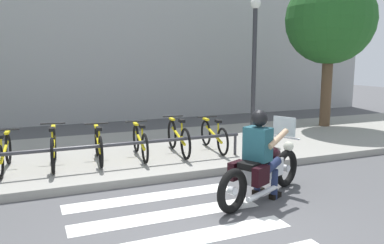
{
  "coord_description": "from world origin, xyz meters",
  "views": [
    {
      "loc": [
        -1.98,
        -4.21,
        2.22
      ],
      "look_at": [
        0.92,
        2.64,
        1.01
      ],
      "focal_mm": 36.38,
      "sensor_mm": 36.0,
      "label": 1
    }
  ],
  "objects_px": {
    "rider": "(260,148)",
    "bicycle_4": "(178,138)",
    "tree_near_rack": "(330,20)",
    "street_lamp": "(254,55)",
    "bicycle_0": "(4,153)",
    "bicycle_3": "(140,142)",
    "bike_rack": "(126,145)",
    "bicycle_2": "(99,145)",
    "bicycle_5": "(214,136)",
    "bicycle_1": "(53,148)",
    "motorcycle": "(263,170)"
  },
  "relations": [
    {
      "from": "rider",
      "to": "bicycle_2",
      "type": "bearing_deg",
      "value": 126.56
    },
    {
      "from": "bicycle_1",
      "to": "street_lamp",
      "type": "height_order",
      "value": "street_lamp"
    },
    {
      "from": "motorcycle",
      "to": "bicycle_4",
      "type": "xyz_separation_m",
      "value": [
        -0.39,
        2.73,
        0.05
      ]
    },
    {
      "from": "bicycle_4",
      "to": "bicycle_3",
      "type": "bearing_deg",
      "value": 179.94
    },
    {
      "from": "rider",
      "to": "bicycle_5",
      "type": "height_order",
      "value": "rider"
    },
    {
      "from": "bicycle_2",
      "to": "bicycle_3",
      "type": "distance_m",
      "value": 0.86
    },
    {
      "from": "bicycle_2",
      "to": "bicycle_4",
      "type": "distance_m",
      "value": 1.73
    },
    {
      "from": "rider",
      "to": "bicycle_3",
      "type": "height_order",
      "value": "rider"
    },
    {
      "from": "rider",
      "to": "bicycle_2",
      "type": "relative_size",
      "value": 0.91
    },
    {
      "from": "bike_rack",
      "to": "street_lamp",
      "type": "distance_m",
      "value": 4.68
    },
    {
      "from": "bicycle_4",
      "to": "bike_rack",
      "type": "bearing_deg",
      "value": -156.87
    },
    {
      "from": "motorcycle",
      "to": "bike_rack",
      "type": "bearing_deg",
      "value": 127.77
    },
    {
      "from": "bicycle_2",
      "to": "bicycle_3",
      "type": "relative_size",
      "value": 0.98
    },
    {
      "from": "bicycle_0",
      "to": "bicycle_2",
      "type": "xyz_separation_m",
      "value": [
        1.73,
        -0.0,
        0.01
      ]
    },
    {
      "from": "bicycle_3",
      "to": "bicycle_4",
      "type": "relative_size",
      "value": 0.94
    },
    {
      "from": "bicycle_5",
      "to": "bicycle_0",
      "type": "bearing_deg",
      "value": -180.0
    },
    {
      "from": "tree_near_rack",
      "to": "street_lamp",
      "type": "bearing_deg",
      "value": -172.07
    },
    {
      "from": "tree_near_rack",
      "to": "rider",
      "type": "bearing_deg",
      "value": -139.82
    },
    {
      "from": "bicycle_0",
      "to": "bicycle_4",
      "type": "relative_size",
      "value": 0.94
    },
    {
      "from": "bicycle_4",
      "to": "bicycle_5",
      "type": "bearing_deg",
      "value": 0.08
    },
    {
      "from": "bike_rack",
      "to": "bicycle_5",
      "type": "bearing_deg",
      "value": 14.4
    },
    {
      "from": "rider",
      "to": "bicycle_3",
      "type": "distance_m",
      "value": 3.03
    },
    {
      "from": "rider",
      "to": "bicycle_2",
      "type": "distance_m",
      "value": 3.46
    },
    {
      "from": "bicycle_0",
      "to": "bicycle_3",
      "type": "height_order",
      "value": "bicycle_3"
    },
    {
      "from": "bicycle_1",
      "to": "tree_near_rack",
      "type": "xyz_separation_m",
      "value": [
        8.12,
        1.63,
        2.85
      ]
    },
    {
      "from": "rider",
      "to": "bicycle_0",
      "type": "height_order",
      "value": "rider"
    },
    {
      "from": "bicycle_3",
      "to": "bicycle_5",
      "type": "xyz_separation_m",
      "value": [
        1.73,
        0.0,
        -0.0
      ]
    },
    {
      "from": "bicycle_2",
      "to": "bicycle_3",
      "type": "height_order",
      "value": "bicycle_2"
    },
    {
      "from": "bicycle_0",
      "to": "bicycle_1",
      "type": "relative_size",
      "value": 0.94
    },
    {
      "from": "bicycle_0",
      "to": "tree_near_rack",
      "type": "height_order",
      "value": "tree_near_rack"
    },
    {
      "from": "rider",
      "to": "bicycle_0",
      "type": "bearing_deg",
      "value": 143.8
    },
    {
      "from": "rider",
      "to": "bicycle_4",
      "type": "bearing_deg",
      "value": 96.65
    },
    {
      "from": "bike_rack",
      "to": "rider",
      "type": "bearing_deg",
      "value": -53.78
    },
    {
      "from": "bicycle_1",
      "to": "bicycle_3",
      "type": "distance_m",
      "value": 1.73
    },
    {
      "from": "bicycle_5",
      "to": "street_lamp",
      "type": "bearing_deg",
      "value": 34.48
    },
    {
      "from": "bicycle_2",
      "to": "bicycle_5",
      "type": "height_order",
      "value": "bicycle_2"
    },
    {
      "from": "bicycle_0",
      "to": "street_lamp",
      "type": "distance_m",
      "value": 6.5
    },
    {
      "from": "rider",
      "to": "bicycle_4",
      "type": "distance_m",
      "value": 2.8
    },
    {
      "from": "bicycle_3",
      "to": "bike_rack",
      "type": "distance_m",
      "value": 0.71
    },
    {
      "from": "rider",
      "to": "bicycle_3",
      "type": "relative_size",
      "value": 0.88
    },
    {
      "from": "bicycle_0",
      "to": "bicycle_2",
      "type": "bearing_deg",
      "value": -0.02
    },
    {
      "from": "bicycle_0",
      "to": "bicycle_5",
      "type": "bearing_deg",
      "value": 0.0
    },
    {
      "from": "bicycle_0",
      "to": "bicycle_2",
      "type": "relative_size",
      "value": 1.02
    },
    {
      "from": "bicycle_3",
      "to": "bicycle_4",
      "type": "height_order",
      "value": "bicycle_4"
    },
    {
      "from": "rider",
      "to": "tree_near_rack",
      "type": "distance_m",
      "value": 7.26
    },
    {
      "from": "bicycle_4",
      "to": "bicycle_0",
      "type": "bearing_deg",
      "value": 179.98
    },
    {
      "from": "bicycle_0",
      "to": "street_lamp",
      "type": "xyz_separation_m",
      "value": [
        6.11,
        1.23,
        1.84
      ]
    },
    {
      "from": "motorcycle",
      "to": "tree_near_rack",
      "type": "distance_m",
      "value": 7.33
    },
    {
      "from": "bicycle_4",
      "to": "tree_near_rack",
      "type": "relative_size",
      "value": 0.37
    },
    {
      "from": "street_lamp",
      "to": "bicycle_0",
      "type": "bearing_deg",
      "value": -168.63
    }
  ]
}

